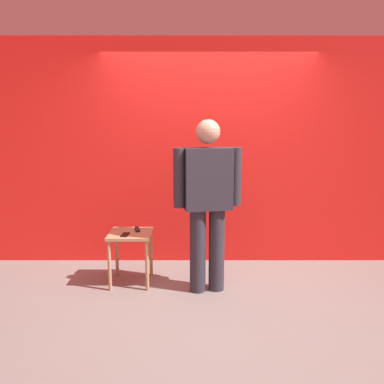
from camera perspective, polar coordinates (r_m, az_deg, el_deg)
ground_plane at (r=3.78m, az=2.99°, el=-16.31°), size 12.00×12.00×0.00m
back_wall_red at (r=4.60m, az=2.35°, el=5.83°), size 5.22×0.12×2.67m
standing_person at (r=3.75m, az=2.28°, el=-0.85°), size 0.69×0.31×1.73m
side_table at (r=4.10m, az=-9.29°, el=-7.44°), size 0.44×0.44×0.56m
cell_phone at (r=3.98m, az=-10.09°, el=-6.34°), size 0.08×0.15×0.01m
tv_remote at (r=4.14m, az=-8.32°, el=-5.58°), size 0.08×0.18×0.02m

